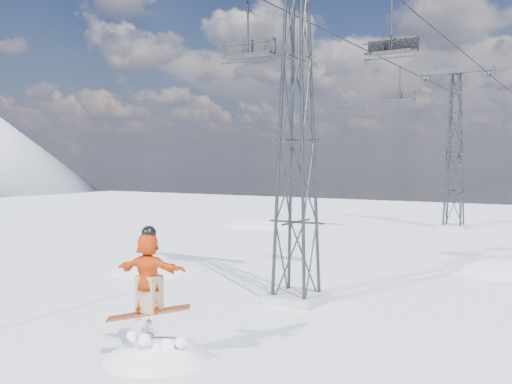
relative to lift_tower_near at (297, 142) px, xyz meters
The scene contains 7 objects.
ground 9.72m from the lift_tower_near, 95.71° to the right, with size 120.00×120.00×0.00m, color white.
lift_tower_near is the anchor object (origin of this frame).
lift_tower_far 25.00m from the lift_tower_near, 90.00° to the left, with size 5.20×1.80×11.43m.
haul_cables 12.70m from the lift_tower_near, 90.00° to the left, with size 4.46×51.00×0.06m.
lift_chair_near 4.06m from the lift_tower_near, 166.84° to the left, with size 2.02×0.58×2.51m.
lift_chair_mid 5.28m from the lift_tower_near, 56.17° to the left, with size 1.90×0.55×2.35m.
lift_chair_far 19.46m from the lift_tower_near, 96.60° to the left, with size 1.89×0.54×2.34m.
Camera 1 is at (9.48, -9.22, 4.78)m, focal length 40.00 mm.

